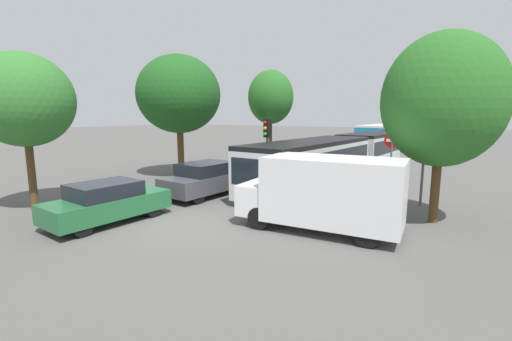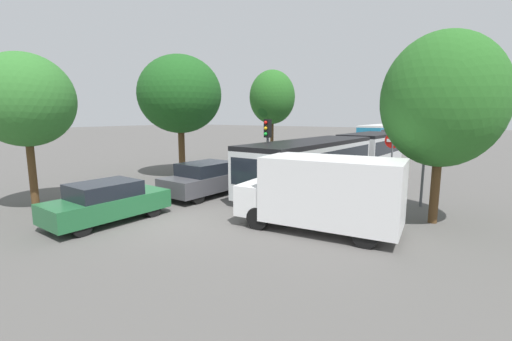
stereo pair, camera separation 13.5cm
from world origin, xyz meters
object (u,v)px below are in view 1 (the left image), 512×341
Objects in this scene: articulated_bus at (340,155)px; queued_car_graphite at (207,179)px; queued_car_tan at (338,149)px; tree_left_far at (270,99)px; no_entry_sign at (391,154)px; queued_car_blue at (273,164)px; tree_left_mid at (178,96)px; queued_car_green at (107,202)px; tree_left_near at (25,103)px; queued_car_navy at (309,156)px; traffic_light at (267,137)px; city_bus_rear at (379,133)px; white_van at (325,192)px; tree_right_near at (443,100)px; direction_sign_post at (425,142)px.

articulated_bus reaches higher than queued_car_graphite.
tree_left_far reaches higher than queued_car_tan.
no_entry_sign reaches higher than queued_car_tan.
tree_left_mid reaches higher than queued_car_blue.
articulated_bus is 12.40m from queued_car_green.
tree_left_near reaches higher than articulated_bus.
traffic_light reaches higher than queued_car_navy.
city_bus_rear is 3.43× the size of traffic_light.
city_bus_rear is 2.79× the size of queued_car_blue.
articulated_bus is 8.93m from white_van.
articulated_bus is 2.64× the size of tree_right_near.
tree_right_near is (9.03, -4.88, 3.33)m from queued_car_blue.
articulated_bus is at bearing -78.90° from white_van.
queued_car_green is 10.84m from queued_car_blue.
queued_car_graphite is 0.75× the size of tree_left_near.
tree_right_near is at bearing -40.96° from tree_left_far.
tree_left_far reaches higher than tree_left_mid.
queued_car_navy is 1.17× the size of traffic_light.
tree_left_far is (-3.88, 17.34, 4.23)m from queued_car_green.
city_bus_rear is 2.63× the size of queued_car_graphite.
tree_right_near reaches higher than queued_car_blue.
queued_car_graphite reaches higher than queued_car_blue.
white_van is 5.46m from direction_sign_post.
white_van reaches higher than queued_car_blue.
articulated_bus is 10.25m from tree_left_far.
tree_left_mid is 0.98× the size of tree_left_far.
tree_right_near reaches higher than no_entry_sign.
queued_car_green is at bearing -178.64° from queued_car_graphite.
direction_sign_post is at bearing 54.70° from articulated_bus.
white_van is 0.88× the size of tree_left_near.
queued_car_graphite is at bearing -176.75° from queued_car_blue.
articulated_bus is 14.76m from tree_left_near.
queued_car_graphite is at bearing 52.55° from tree_left_near.
city_bus_rear is at bearing -84.61° from white_van.
traffic_light is at bearing -167.35° from queued_car_navy.
direction_sign_post is at bearing 103.62° from traffic_light.
tree_right_near reaches higher than white_van.
queued_car_graphite is at bearing 17.30° from direction_sign_post.
white_van is 0.83× the size of tree_right_near.
queued_car_blue is 7.09m from no_entry_sign.
queued_car_graphite is at bearing 1.36° from queued_car_green.
direction_sign_post is 2.61m from tree_right_near.
queued_car_blue is 9.04m from direction_sign_post.
queued_car_navy is at bearing -16.39° from tree_left_far.
white_van is at bearing -134.89° from tree_right_near.
queued_car_graphite reaches higher than queued_car_green.
queued_car_graphite reaches higher than queued_car_navy.
queued_car_navy is at bearing -177.19° from queued_car_tan.
queued_car_blue is 1.02× the size of queued_car_tan.
tree_left_mid is (-4.75, 3.06, 3.92)m from queued_car_graphite.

